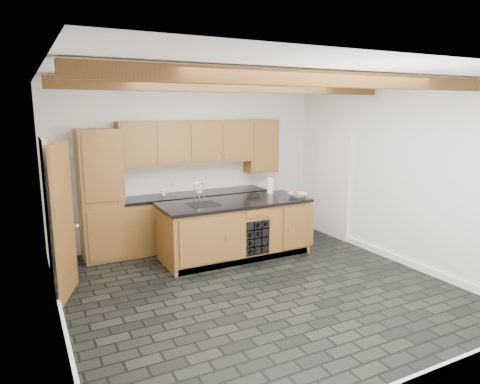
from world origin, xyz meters
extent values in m
plane|color=black|center=(0.00, 0.00, 0.00)|extent=(5.00, 5.00, 0.00)
plane|color=white|center=(0.00, 2.50, 1.40)|extent=(5.00, 0.00, 5.00)
plane|color=white|center=(-2.50, 0.00, 1.40)|extent=(0.00, 5.00, 5.00)
plane|color=white|center=(2.50, 0.00, 1.40)|extent=(0.00, 5.00, 5.00)
plane|color=white|center=(0.00, 0.00, 2.80)|extent=(5.00, 5.00, 0.00)
cube|color=#533615|center=(0.00, -1.20, 2.70)|extent=(4.90, 0.15, 0.15)
cube|color=#533615|center=(0.00, 0.60, 2.70)|extent=(4.90, 0.15, 0.15)
cube|color=white|center=(-2.48, 0.00, 0.05)|extent=(0.04, 5.00, 0.10)
cube|color=white|center=(2.48, 0.00, 0.05)|extent=(0.04, 5.00, 0.10)
cube|color=white|center=(-2.47, 1.30, 1.02)|extent=(0.06, 0.94, 2.04)
cube|color=brown|center=(-2.32, 0.95, 1.00)|extent=(0.31, 0.77, 2.00)
cube|color=white|center=(2.47, 1.50, 1.02)|extent=(0.06, 0.98, 2.04)
cube|color=black|center=(2.50, 1.50, 1.00)|extent=(0.02, 0.86, 1.96)
cube|color=brown|center=(-1.65, 2.20, 1.05)|extent=(0.65, 0.60, 2.10)
cube|color=brown|center=(-0.02, 2.20, 0.44)|extent=(2.60, 0.60, 0.88)
cube|color=black|center=(-0.02, 2.20, 0.91)|extent=(2.64, 0.62, 0.05)
cube|color=white|center=(-0.02, 2.49, 1.19)|extent=(2.60, 0.02, 0.52)
cube|color=brown|center=(-0.12, 2.33, 1.83)|extent=(2.40, 0.35, 0.75)
cube|color=brown|center=(1.38, 2.33, 1.70)|extent=(0.60, 0.35, 1.00)
cube|color=brown|center=(0.30, 1.30, 0.44)|extent=(2.40, 0.90, 0.88)
cube|color=black|center=(0.30, 1.30, 0.91)|extent=(2.46, 0.96, 0.05)
cube|color=brown|center=(-0.42, 0.84, 0.48)|extent=(0.80, 0.02, 0.70)
cube|color=brown|center=(1.25, 0.84, 0.48)|extent=(0.60, 0.02, 0.70)
cube|color=black|center=(0.48, 0.99, 0.40)|extent=(0.42, 0.30, 0.56)
cylinder|color=black|center=(0.34, 0.95, 0.33)|extent=(0.07, 0.26, 0.07)
cylinder|color=black|center=(0.34, 0.95, 0.19)|extent=(0.07, 0.26, 0.07)
cylinder|color=black|center=(0.34, 0.95, 0.47)|extent=(0.07, 0.26, 0.07)
cylinder|color=black|center=(0.62, 0.95, 0.61)|extent=(0.07, 0.26, 0.07)
cylinder|color=black|center=(0.48, 0.95, 0.61)|extent=(0.07, 0.26, 0.07)
cylinder|color=black|center=(0.48, 0.95, 0.47)|extent=(0.07, 0.26, 0.07)
cube|color=black|center=(-0.25, 1.30, 0.93)|extent=(0.45, 0.40, 0.02)
cylinder|color=silver|center=(-0.25, 1.48, 1.03)|extent=(0.02, 0.02, 0.20)
torus|color=silver|center=(-0.25, 1.48, 1.17)|extent=(0.18, 0.02, 0.18)
cylinder|color=silver|center=(-0.33, 1.48, 0.97)|extent=(0.02, 0.02, 0.08)
cylinder|color=silver|center=(-0.17, 1.48, 0.97)|extent=(0.02, 0.02, 0.08)
cube|color=black|center=(0.73, 1.44, 0.95)|extent=(0.22, 0.16, 0.04)
cylinder|color=black|center=(0.73, 1.44, 0.98)|extent=(0.13, 0.13, 0.02)
imported|color=silver|center=(1.38, 1.08, 0.97)|extent=(0.34, 0.34, 0.07)
sphere|color=#B03217|center=(1.43, 1.08, 1.00)|extent=(0.07, 0.07, 0.07)
sphere|color=orange|center=(1.40, 1.13, 1.00)|extent=(0.07, 0.07, 0.07)
sphere|color=#447D22|center=(1.34, 1.11, 1.00)|extent=(0.07, 0.07, 0.07)
sphere|color=red|center=(1.34, 1.05, 1.00)|extent=(0.07, 0.07, 0.07)
sphere|color=yellow|center=(1.39, 1.03, 1.00)|extent=(0.07, 0.07, 0.07)
cylinder|color=white|center=(1.14, 1.57, 1.07)|extent=(0.11, 0.11, 0.28)
imported|color=white|center=(-0.60, 2.26, 0.98)|extent=(0.12, 0.12, 0.10)
camera|label=1|loc=(-2.74, -4.78, 2.41)|focal=32.00mm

